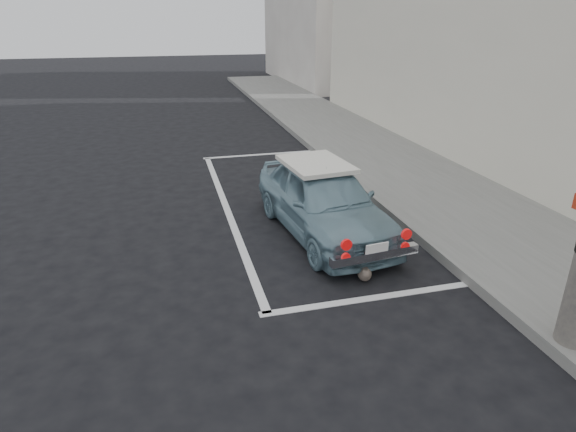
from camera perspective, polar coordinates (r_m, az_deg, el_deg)
The scene contains 9 objects.
ground at distance 6.51m, azimuth 4.40°, elevation -7.97°, with size 80.00×80.00×0.00m, color black.
sidewalk at distance 9.45m, azimuth 19.06°, elevation 1.38°, with size 2.80×40.00×0.15m, color slate.
shop_building at distance 12.39m, azimuth 28.97°, elevation 20.94°, with size 3.50×18.00×7.00m.
building_far at distance 26.59m, azimuth 3.73°, elevation 24.19°, with size 3.50×10.00×8.00m, color #B7ADA6.
pline_rear at distance 6.29m, azimuth 10.27°, elevation -9.50°, with size 3.00×0.12×0.01m, color silver.
pline_front at distance 12.46m, azimuth -3.08°, elevation 7.30°, with size 3.00×0.12×0.01m, color silver.
pline_side at distance 8.97m, azimuth -7.27°, elevation 0.87°, with size 0.12×7.00×0.01m, color silver.
retro_coupe at distance 7.73m, azimuth 4.25°, elevation 1.94°, with size 1.71×3.50×1.15m.
cat at distance 6.60m, azimuth 9.07°, elevation -6.67°, with size 0.27×0.42×0.23m.
Camera 1 is at (-1.89, -5.27, 3.32)m, focal length 30.00 mm.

